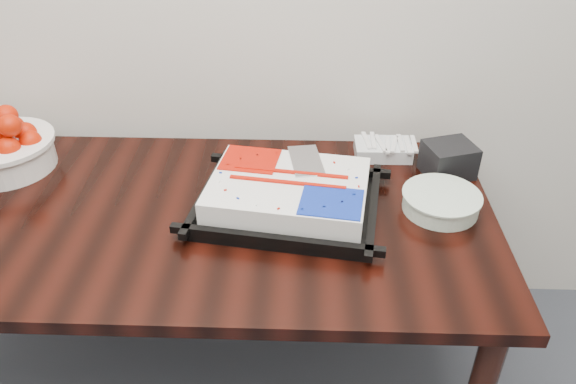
{
  "coord_description": "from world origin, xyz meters",
  "views": [
    {
      "loc": [
        0.34,
        0.66,
        1.73
      ],
      "look_at": [
        0.29,
        1.99,
        0.83
      ],
      "focal_mm": 35.0,
      "sensor_mm": 36.0,
      "label": 1
    }
  ],
  "objects_px": {
    "table": "(194,234)",
    "plate_stack": "(441,202)",
    "napkin_box": "(449,160)",
    "tangerine_bowl": "(1,143)",
    "cake_tray": "(288,195)"
  },
  "relations": [
    {
      "from": "table",
      "to": "tangerine_bowl",
      "type": "xyz_separation_m",
      "value": [
        -0.66,
        0.23,
        0.18
      ]
    },
    {
      "from": "plate_stack",
      "to": "napkin_box",
      "type": "bearing_deg",
      "value": 73.71
    },
    {
      "from": "napkin_box",
      "to": "plate_stack",
      "type": "bearing_deg",
      "value": -106.29
    },
    {
      "from": "tangerine_bowl",
      "to": "plate_stack",
      "type": "relative_size",
      "value": 1.44
    },
    {
      "from": "table",
      "to": "cake_tray",
      "type": "bearing_deg",
      "value": 4.99
    },
    {
      "from": "plate_stack",
      "to": "cake_tray",
      "type": "bearing_deg",
      "value": -178.78
    },
    {
      "from": "table",
      "to": "napkin_box",
      "type": "height_order",
      "value": "napkin_box"
    },
    {
      "from": "table",
      "to": "plate_stack",
      "type": "height_order",
      "value": "plate_stack"
    },
    {
      "from": "table",
      "to": "cake_tray",
      "type": "xyz_separation_m",
      "value": [
        0.29,
        0.03,
        0.13
      ]
    },
    {
      "from": "tangerine_bowl",
      "to": "napkin_box",
      "type": "distance_m",
      "value": 1.46
    },
    {
      "from": "table",
      "to": "tangerine_bowl",
      "type": "distance_m",
      "value": 0.72
    },
    {
      "from": "cake_tray",
      "to": "tangerine_bowl",
      "type": "relative_size",
      "value": 1.71
    },
    {
      "from": "cake_tray",
      "to": "plate_stack",
      "type": "distance_m",
      "value": 0.45
    },
    {
      "from": "table",
      "to": "plate_stack",
      "type": "xyz_separation_m",
      "value": [
        0.74,
        0.03,
        0.11
      ]
    },
    {
      "from": "cake_tray",
      "to": "napkin_box",
      "type": "bearing_deg",
      "value": 22.6
    }
  ]
}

